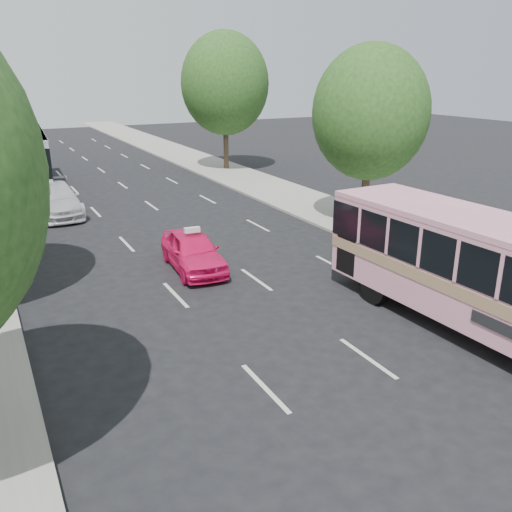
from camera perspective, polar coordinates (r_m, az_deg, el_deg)
ground at (r=14.89m, az=3.75°, el=-8.16°), size 120.00×120.00×0.00m
sidewalk_right at (r=35.53m, az=-1.17°, el=8.10°), size 4.00×90.00×0.12m
tree_right_near at (r=24.89m, az=12.21°, el=14.95°), size 5.10×5.10×7.95m
tree_right_far at (r=38.71m, az=-3.16°, el=18.01°), size 6.00×6.00×9.35m
pink_bus at (r=15.32m, az=23.17°, el=-0.94°), size 2.88×9.98×3.16m
pink_taxi at (r=19.39m, az=-6.66°, el=0.54°), size 1.94×4.15×1.38m
white_pickup at (r=28.44m, az=-20.31°, el=5.58°), size 2.21×5.25×1.51m
tour_coach_front at (r=34.54m, az=-23.50°, el=9.77°), size 3.42×12.14×3.59m
taxi_roof_sign at (r=19.16m, az=-6.74°, el=2.75°), size 0.56×0.22×0.18m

